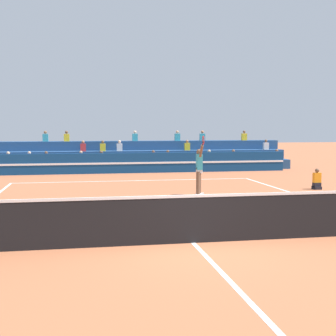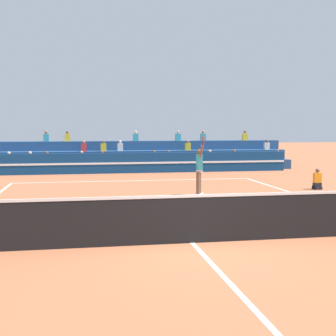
# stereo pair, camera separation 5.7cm
# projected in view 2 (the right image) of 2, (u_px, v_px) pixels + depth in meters

# --- Properties ---
(ground_plane) EXTENTS (120.00, 120.00, 0.00)m
(ground_plane) POSITION_uv_depth(u_px,v_px,m) (192.00, 243.00, 10.16)
(ground_plane) COLOR #AD603D
(court_lines) EXTENTS (11.10, 23.90, 0.01)m
(court_lines) POSITION_uv_depth(u_px,v_px,m) (192.00, 243.00, 10.16)
(court_lines) COLOR white
(court_lines) RESTS_ON ground
(tennis_net) EXTENTS (12.00, 0.10, 1.10)m
(tennis_net) POSITION_uv_depth(u_px,v_px,m) (192.00, 218.00, 10.11)
(tennis_net) COLOR black
(tennis_net) RESTS_ON ground
(sponsor_banner_wall) EXTENTS (18.00, 0.26, 1.10)m
(sponsor_banner_wall) POSITION_uv_depth(u_px,v_px,m) (127.00, 163.00, 25.36)
(sponsor_banner_wall) COLOR navy
(sponsor_banner_wall) RESTS_ON ground
(bleacher_stand) EXTENTS (19.78, 2.85, 2.28)m
(bleacher_stand) POSITION_uv_depth(u_px,v_px,m) (123.00, 158.00, 27.83)
(bleacher_stand) COLOR navy
(bleacher_stand) RESTS_ON ground
(ball_kid_courtside) EXTENTS (0.30, 0.36, 0.84)m
(ball_kid_courtside) POSITION_uv_depth(u_px,v_px,m) (317.00, 181.00, 18.82)
(ball_kid_courtside) COLOR black
(ball_kid_courtside) RESTS_ON ground
(tennis_player) EXTENTS (0.37, 1.36, 2.28)m
(tennis_player) POSITION_uv_depth(u_px,v_px,m) (199.00, 169.00, 16.97)
(tennis_player) COLOR brown
(tennis_player) RESTS_ON ground
(tennis_ball) EXTENTS (0.07, 0.07, 0.07)m
(tennis_ball) POSITION_uv_depth(u_px,v_px,m) (169.00, 227.00, 11.61)
(tennis_ball) COLOR #C6DB33
(tennis_ball) RESTS_ON ground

